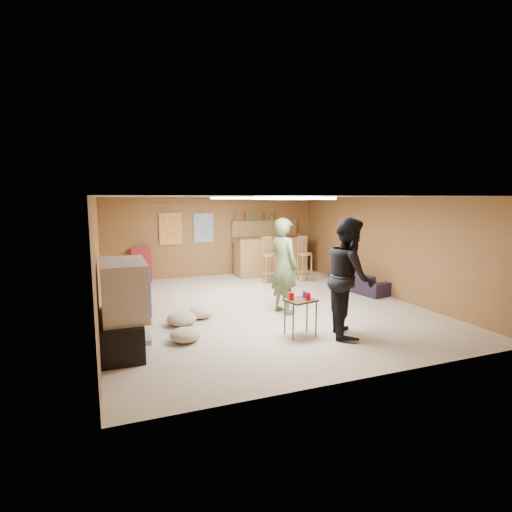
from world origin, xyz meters
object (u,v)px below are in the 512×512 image
object	(u,v)px
person_olive	(284,266)
tray_table	(300,318)
bar_counter	(271,256)
person_black	(349,277)
sofa	(360,281)
tv_body	(124,289)

from	to	relation	value
person_olive	tray_table	size ratio (longest dim) A/B	3.06
bar_counter	person_black	size ratio (longest dim) A/B	1.06
person_olive	bar_counter	bearing A→B (deg)	-37.83
person_olive	person_black	distance (m)	1.55
person_olive	sofa	distance (m)	2.72
person_olive	person_black	bearing A→B (deg)	178.21
bar_counter	sofa	bearing A→B (deg)	-64.78
sofa	person_olive	bearing A→B (deg)	102.48
bar_counter	sofa	world-z (taller)	bar_counter
person_olive	tray_table	bearing A→B (deg)	148.39
tv_body	person_black	xyz separation A→B (m)	(3.35, -0.57, 0.04)
tv_body	sofa	size ratio (longest dim) A/B	0.70
bar_counter	tray_table	distance (m)	5.06
bar_counter	person_olive	world-z (taller)	person_olive
bar_counter	person_olive	xyz separation A→B (m)	(-1.24, -3.54, 0.36)
bar_counter	sofa	xyz separation A→B (m)	(1.20, -2.55, -0.32)
tv_body	sofa	world-z (taller)	tv_body
bar_counter	person_olive	distance (m)	3.76
sofa	person_black	bearing A→B (deg)	131.57
tv_body	sofa	distance (m)	5.72
person_black	tray_table	xyz separation A→B (m)	(-0.74, 0.21, -0.64)
tray_table	person_black	bearing A→B (deg)	-15.99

